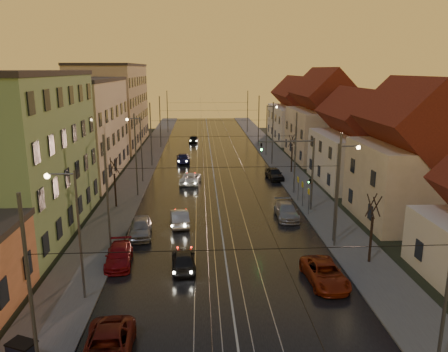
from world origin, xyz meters
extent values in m
plane|color=black|center=(0.00, 0.00, 0.00)|extent=(160.00, 160.00, 0.00)
cube|color=black|center=(0.00, 40.00, 0.02)|extent=(16.00, 120.00, 0.04)
cube|color=#4C4C4C|center=(-10.00, 40.00, 0.07)|extent=(4.00, 120.00, 0.15)
cube|color=#4C4C4C|center=(10.00, 40.00, 0.07)|extent=(4.00, 120.00, 0.15)
cube|color=gray|center=(-2.20, 40.00, 0.06)|extent=(0.06, 120.00, 0.03)
cube|color=gray|center=(-0.77, 40.00, 0.06)|extent=(0.06, 120.00, 0.03)
cube|color=gray|center=(0.77, 40.00, 0.06)|extent=(0.06, 120.00, 0.03)
cube|color=gray|center=(2.20, 40.00, 0.06)|extent=(0.06, 120.00, 0.03)
cube|color=#779B63|center=(-17.50, 14.00, 6.50)|extent=(10.00, 18.00, 13.00)
cube|color=beige|center=(-17.50, 34.00, 6.00)|extent=(10.00, 20.00, 12.00)
cube|color=tan|center=(-17.50, 58.00, 7.00)|extent=(10.00, 24.00, 14.00)
cube|color=#BDAE91|center=(17.00, 15.00, 3.50)|extent=(8.50, 10.00, 7.00)
pyramid|color=#551C13|center=(17.00, 15.00, 8.90)|extent=(8.67, 10.20, 3.80)
cube|color=silver|center=(17.00, 28.00, 3.00)|extent=(9.00, 12.00, 6.00)
pyramid|color=#551C13|center=(17.00, 28.00, 7.60)|extent=(9.18, 12.24, 3.20)
cube|color=#BDAE91|center=(17.00, 43.00, 3.75)|extent=(9.00, 14.00, 7.50)
pyramid|color=#551C13|center=(17.00, 43.00, 9.50)|extent=(9.18, 14.28, 4.00)
cube|color=silver|center=(17.00, 61.00, 3.25)|extent=(9.00, 16.00, 6.50)
pyramid|color=#551C13|center=(17.00, 61.00, 8.25)|extent=(9.18, 16.32, 3.50)
cylinder|color=#595B60|center=(-8.60, -6.00, 4.50)|extent=(0.16, 0.16, 9.00)
cylinder|color=#595B60|center=(8.60, -6.00, 4.50)|extent=(0.16, 0.16, 9.00)
cylinder|color=#595B60|center=(-8.60, 9.00, 4.50)|extent=(0.16, 0.16, 9.00)
cylinder|color=#595B60|center=(8.60, 9.00, 4.50)|extent=(0.16, 0.16, 9.00)
cylinder|color=#595B60|center=(-8.60, 24.00, 4.50)|extent=(0.16, 0.16, 9.00)
cylinder|color=#595B60|center=(8.60, 24.00, 4.50)|extent=(0.16, 0.16, 9.00)
cylinder|color=#595B60|center=(-8.60, 39.00, 4.50)|extent=(0.16, 0.16, 9.00)
cylinder|color=#595B60|center=(8.60, 39.00, 4.50)|extent=(0.16, 0.16, 9.00)
cylinder|color=#595B60|center=(-8.60, 54.00, 4.50)|extent=(0.16, 0.16, 9.00)
cylinder|color=#595B60|center=(8.60, 54.00, 4.50)|extent=(0.16, 0.16, 9.00)
cylinder|color=#595B60|center=(-8.60, 72.00, 4.50)|extent=(0.16, 0.16, 9.00)
cylinder|color=#595B60|center=(8.60, 72.00, 4.50)|extent=(0.16, 0.16, 9.00)
cylinder|color=#595B60|center=(-8.80, 2.00, 4.00)|extent=(0.14, 0.14, 8.00)
cylinder|color=#595B60|center=(-9.60, 2.00, 7.80)|extent=(1.60, 0.10, 0.10)
sphere|color=#FFD88C|center=(-10.32, 2.00, 7.70)|extent=(0.32, 0.32, 0.32)
cylinder|color=#595B60|center=(8.80, 10.00, 4.00)|extent=(0.14, 0.14, 8.00)
cylinder|color=#595B60|center=(9.60, 10.00, 7.80)|extent=(1.60, 0.10, 0.10)
sphere|color=#FFD88C|center=(10.32, 10.00, 7.70)|extent=(0.32, 0.32, 0.32)
cylinder|color=#595B60|center=(-8.80, 30.00, 4.00)|extent=(0.14, 0.14, 8.00)
cylinder|color=#595B60|center=(-9.60, 30.00, 7.80)|extent=(1.60, 0.10, 0.10)
sphere|color=#FFD88C|center=(-10.32, 30.00, 7.70)|extent=(0.32, 0.32, 0.32)
cylinder|color=#595B60|center=(8.80, 46.00, 4.00)|extent=(0.14, 0.14, 8.00)
cylinder|color=#595B60|center=(9.60, 46.00, 7.80)|extent=(1.60, 0.10, 0.10)
sphere|color=#FFD88C|center=(10.32, 46.00, 7.70)|extent=(0.32, 0.32, 0.32)
cylinder|color=#595B60|center=(9.00, 18.00, 3.60)|extent=(0.20, 0.20, 7.20)
cylinder|color=#595B60|center=(6.40, 18.00, 6.90)|extent=(5.20, 0.14, 0.14)
imported|color=black|center=(4.00, 18.00, 6.30)|extent=(0.15, 0.18, 0.90)
sphere|color=#19FF3F|center=(4.00, 17.88, 6.15)|extent=(0.20, 0.20, 0.20)
cylinder|color=black|center=(-10.20, 20.00, 1.75)|extent=(0.18, 0.18, 3.50)
cylinder|color=black|center=(-9.97, 20.09, 4.30)|extent=(0.37, 0.92, 1.61)
cylinder|color=black|center=(-10.29, 20.23, 4.30)|extent=(0.91, 0.40, 1.61)
cylinder|color=black|center=(-10.43, 19.91, 4.30)|extent=(0.37, 0.92, 1.61)
cylinder|color=black|center=(-10.07, 19.78, 4.30)|extent=(0.84, 0.54, 1.62)
cylinder|color=black|center=(10.20, 6.00, 1.75)|extent=(0.18, 0.18, 3.50)
cylinder|color=black|center=(10.43, 6.09, 4.30)|extent=(0.37, 0.92, 1.61)
cylinder|color=black|center=(10.11, 6.23, 4.30)|extent=(0.91, 0.40, 1.61)
cylinder|color=black|center=(9.97, 5.91, 4.30)|extent=(0.37, 0.92, 1.61)
cylinder|color=black|center=(10.32, 5.78, 4.30)|extent=(0.84, 0.54, 1.62)
cylinder|color=black|center=(10.40, 34.00, 1.75)|extent=(0.18, 0.18, 3.50)
cylinder|color=black|center=(10.63, 34.09, 4.30)|extent=(0.37, 0.92, 1.61)
cylinder|color=black|center=(10.31, 34.23, 4.30)|extent=(0.91, 0.40, 1.61)
cylinder|color=black|center=(10.17, 33.91, 4.30)|extent=(0.37, 0.92, 1.61)
cylinder|color=black|center=(10.53, 33.78, 4.30)|extent=(0.84, 0.54, 1.62)
imported|color=black|center=(-3.00, 5.87, 0.69)|extent=(1.87, 4.12, 1.37)
imported|color=#ACABB1|center=(-3.65, 14.69, 0.71)|extent=(1.98, 4.43, 1.41)
imported|color=white|center=(-2.94, 29.00, 0.68)|extent=(2.72, 5.07, 1.35)
imported|color=#161742|center=(-4.26, 41.40, 0.70)|extent=(2.17, 4.88, 1.39)
imported|color=black|center=(-2.92, 59.31, 0.70)|extent=(1.90, 4.19, 1.40)
imported|color=#601610|center=(-6.26, -3.85, 0.70)|extent=(2.55, 5.12, 1.39)
imported|color=maroon|center=(-7.60, 6.88, 0.64)|extent=(2.15, 4.53, 1.28)
imported|color=#98979C|center=(-6.76, 12.17, 0.75)|extent=(2.15, 4.56, 1.51)
imported|color=maroon|center=(6.20, 3.28, 0.67)|extent=(2.49, 4.96, 1.35)
imported|color=#9D9CA2|center=(6.20, 16.04, 0.68)|extent=(2.02, 4.75, 1.37)
imported|color=black|center=(7.55, 30.64, 0.72)|extent=(2.14, 4.38, 1.44)
camera|label=1|loc=(-1.75, -22.17, 13.53)|focal=35.00mm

